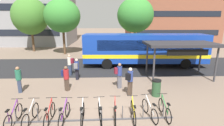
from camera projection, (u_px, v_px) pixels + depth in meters
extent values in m
plane|color=#7A6656|center=(108.00, 113.00, 8.54)|extent=(200.00, 200.00, 0.00)
cube|color=#232326|center=(107.00, 66.00, 17.34)|extent=(80.00, 7.20, 0.01)
cube|color=#14389E|center=(145.00, 48.00, 17.03)|extent=(12.09, 3.03, 2.70)
cube|color=yellow|center=(144.00, 54.00, 17.18)|extent=(12.11, 3.05, 0.36)
cube|color=black|center=(90.00, 36.00, 16.78)|extent=(1.09, 2.33, 0.40)
cube|color=black|center=(85.00, 45.00, 16.99)|extent=(0.17, 2.19, 1.40)
cube|color=black|center=(150.00, 46.00, 15.72)|extent=(9.83, 0.46, 0.97)
cube|color=black|center=(145.00, 42.00, 18.14)|extent=(9.83, 0.46, 0.97)
cylinder|color=black|center=(107.00, 64.00, 16.25)|extent=(1.01, 0.34, 1.00)
cylinder|color=black|center=(108.00, 58.00, 18.49)|extent=(1.01, 0.34, 1.00)
cylinder|color=black|center=(185.00, 64.00, 16.21)|extent=(1.01, 0.34, 1.00)
cylinder|color=black|center=(176.00, 59.00, 18.46)|extent=(1.01, 0.34, 1.00)
cube|color=#47474C|center=(92.00, 120.00, 7.86)|extent=(7.66, 0.24, 0.06)
cylinder|color=#47474C|center=(16.00, 116.00, 7.60)|extent=(0.04, 0.04, 0.70)
cylinder|color=#47474C|center=(38.00, 115.00, 7.65)|extent=(0.04, 0.04, 0.70)
cylinder|color=#47474C|center=(59.00, 115.00, 7.70)|extent=(0.04, 0.04, 0.70)
cylinder|color=#47474C|center=(81.00, 114.00, 7.76)|extent=(0.04, 0.04, 0.70)
cylinder|color=#47474C|center=(102.00, 113.00, 7.81)|extent=(0.04, 0.04, 0.70)
cylinder|color=#47474C|center=(123.00, 113.00, 7.86)|extent=(0.04, 0.04, 0.70)
cylinder|color=#47474C|center=(143.00, 112.00, 7.92)|extent=(0.04, 0.04, 0.70)
cylinder|color=#47474C|center=(163.00, 112.00, 7.97)|extent=(0.04, 0.04, 0.70)
torus|color=black|center=(19.00, 111.00, 8.03)|extent=(0.08, 0.71, 0.70)
torus|color=black|center=(8.00, 124.00, 7.04)|extent=(0.08, 0.71, 0.70)
cube|color=#702893|center=(13.00, 110.00, 7.48)|extent=(0.07, 0.92, 0.58)
cylinder|color=#702893|center=(8.00, 116.00, 7.07)|extent=(0.03, 0.03, 0.55)
cube|color=black|center=(7.00, 111.00, 7.01)|extent=(0.11, 0.22, 0.05)
cylinder|color=#702893|center=(18.00, 105.00, 7.93)|extent=(0.03, 0.03, 0.65)
cylinder|color=black|center=(17.00, 99.00, 7.86)|extent=(0.52, 0.05, 0.03)
torus|color=black|center=(35.00, 110.00, 8.10)|extent=(0.06, 0.70, 0.70)
torus|color=black|center=(25.00, 122.00, 7.11)|extent=(0.06, 0.70, 0.70)
cube|color=silver|center=(30.00, 109.00, 7.55)|extent=(0.05, 0.92, 0.58)
cylinder|color=silver|center=(26.00, 115.00, 7.15)|extent=(0.03, 0.03, 0.55)
cube|color=black|center=(25.00, 110.00, 7.08)|extent=(0.10, 0.22, 0.05)
cylinder|color=silver|center=(35.00, 104.00, 8.01)|extent=(0.03, 0.03, 0.65)
cylinder|color=black|center=(34.00, 98.00, 7.93)|extent=(0.52, 0.04, 0.03)
torus|color=black|center=(53.00, 110.00, 8.14)|extent=(0.06, 0.70, 0.70)
torus|color=black|center=(46.00, 122.00, 7.16)|extent=(0.06, 0.70, 0.70)
cube|color=red|center=(49.00, 109.00, 7.59)|extent=(0.06, 0.92, 0.58)
cylinder|color=red|center=(46.00, 115.00, 7.19)|extent=(0.03, 0.03, 0.55)
cube|color=black|center=(46.00, 109.00, 7.13)|extent=(0.11, 0.22, 0.05)
cylinder|color=red|center=(52.00, 104.00, 8.05)|extent=(0.03, 0.03, 0.65)
cylinder|color=black|center=(52.00, 98.00, 7.97)|extent=(0.52, 0.04, 0.03)
torus|color=black|center=(68.00, 109.00, 8.16)|extent=(0.09, 0.71, 0.70)
torus|color=black|center=(61.00, 122.00, 7.17)|extent=(0.09, 0.71, 0.70)
cube|color=#702893|center=(64.00, 109.00, 7.60)|extent=(0.09, 0.92, 0.58)
cylinder|color=#702893|center=(61.00, 115.00, 7.20)|extent=(0.03, 0.03, 0.55)
cube|color=black|center=(61.00, 109.00, 7.14)|extent=(0.11, 0.23, 0.05)
cylinder|color=#702893|center=(67.00, 104.00, 8.06)|extent=(0.03, 0.03, 0.65)
cylinder|color=black|center=(67.00, 98.00, 7.98)|extent=(0.52, 0.06, 0.03)
torus|color=black|center=(83.00, 109.00, 8.18)|extent=(0.08, 0.71, 0.70)
torus|color=black|center=(82.00, 121.00, 7.20)|extent=(0.08, 0.71, 0.70)
cube|color=#B7BABF|center=(82.00, 108.00, 7.63)|extent=(0.08, 0.92, 0.58)
cylinder|color=#B7BABF|center=(82.00, 114.00, 7.23)|extent=(0.03, 0.03, 0.55)
cube|color=black|center=(81.00, 109.00, 7.17)|extent=(0.11, 0.22, 0.05)
cylinder|color=#B7BABF|center=(83.00, 103.00, 8.09)|extent=(0.03, 0.03, 0.65)
cylinder|color=black|center=(83.00, 97.00, 8.01)|extent=(0.52, 0.05, 0.03)
torus|color=black|center=(99.00, 109.00, 8.22)|extent=(0.13, 0.70, 0.70)
torus|color=black|center=(101.00, 121.00, 7.24)|extent=(0.13, 0.70, 0.70)
cube|color=silver|center=(100.00, 108.00, 7.67)|extent=(0.14, 0.92, 0.58)
cylinder|color=silver|center=(101.00, 114.00, 7.27)|extent=(0.03, 0.03, 0.55)
cube|color=black|center=(101.00, 108.00, 7.21)|extent=(0.13, 0.23, 0.05)
cylinder|color=silver|center=(99.00, 103.00, 8.13)|extent=(0.04, 0.04, 0.65)
cylinder|color=black|center=(99.00, 97.00, 8.05)|extent=(0.52, 0.09, 0.03)
torus|color=black|center=(115.00, 108.00, 8.32)|extent=(0.07, 0.71, 0.70)
torus|color=black|center=(115.00, 119.00, 7.33)|extent=(0.07, 0.71, 0.70)
cube|color=red|center=(115.00, 107.00, 7.77)|extent=(0.06, 0.92, 0.58)
cylinder|color=red|center=(115.00, 113.00, 7.36)|extent=(0.03, 0.03, 0.55)
cube|color=black|center=(115.00, 107.00, 7.30)|extent=(0.11, 0.22, 0.05)
cylinder|color=red|center=(115.00, 102.00, 8.22)|extent=(0.03, 0.03, 0.65)
cylinder|color=black|center=(115.00, 96.00, 8.15)|extent=(0.52, 0.05, 0.03)
torus|color=black|center=(132.00, 107.00, 8.35)|extent=(0.06, 0.70, 0.70)
torus|color=black|center=(135.00, 119.00, 7.36)|extent=(0.06, 0.70, 0.70)
cube|color=yellow|center=(133.00, 106.00, 7.80)|extent=(0.06, 0.92, 0.58)
cylinder|color=yellow|center=(135.00, 112.00, 7.40)|extent=(0.03, 0.03, 0.55)
cube|color=black|center=(135.00, 107.00, 7.33)|extent=(0.11, 0.22, 0.05)
cylinder|color=yellow|center=(132.00, 102.00, 8.26)|extent=(0.03, 0.03, 0.65)
cylinder|color=black|center=(132.00, 96.00, 8.18)|extent=(0.52, 0.04, 0.03)
torus|color=black|center=(145.00, 106.00, 8.51)|extent=(0.18, 0.70, 0.70)
torus|color=black|center=(155.00, 117.00, 7.55)|extent=(0.18, 0.70, 0.70)
cube|color=silver|center=(150.00, 105.00, 7.97)|extent=(0.21, 0.91, 0.58)
cylinder|color=silver|center=(154.00, 110.00, 7.58)|extent=(0.04, 0.04, 0.55)
cube|color=black|center=(154.00, 105.00, 7.51)|extent=(0.14, 0.23, 0.05)
cylinder|color=silver|center=(146.00, 100.00, 8.42)|extent=(0.04, 0.04, 0.65)
cylinder|color=black|center=(146.00, 94.00, 8.34)|extent=(0.52, 0.13, 0.03)
torus|color=black|center=(161.00, 105.00, 8.58)|extent=(0.05, 0.70, 0.70)
torus|color=black|center=(168.00, 116.00, 7.59)|extent=(0.05, 0.70, 0.70)
cube|color=#1E7F38|center=(165.00, 104.00, 8.03)|extent=(0.04, 0.92, 0.58)
cylinder|color=#1E7F38|center=(168.00, 110.00, 7.62)|extent=(0.03, 0.03, 0.55)
cube|color=black|center=(169.00, 104.00, 7.56)|extent=(0.10, 0.22, 0.05)
cylinder|color=#1E7F38|center=(162.00, 100.00, 8.48)|extent=(0.03, 0.03, 0.65)
cylinder|color=black|center=(162.00, 94.00, 8.41)|extent=(0.52, 0.03, 0.03)
cylinder|color=#38383D|center=(154.00, 65.00, 12.46)|extent=(0.14, 0.14, 2.63)
cylinder|color=#38383D|center=(216.00, 65.00, 12.60)|extent=(0.14, 0.14, 2.63)
cylinder|color=#38383D|center=(147.00, 59.00, 14.61)|extent=(0.14, 0.14, 2.63)
cylinder|color=#38383D|center=(200.00, 58.00, 14.75)|extent=(0.14, 0.14, 2.63)
cube|color=#28282D|center=(181.00, 44.00, 13.26)|extent=(5.46, 3.05, 0.20)
cube|color=black|center=(188.00, 52.00, 12.15)|extent=(2.97, 0.09, 0.44)
cube|color=#47382D|center=(130.00, 88.00, 10.46)|extent=(0.32, 0.33, 0.92)
cylinder|color=navy|center=(130.00, 76.00, 10.27)|extent=(0.48, 0.48, 0.62)
sphere|color=beige|center=(130.00, 69.00, 10.17)|extent=(0.22, 0.22, 0.22)
cube|color=black|center=(128.00, 77.00, 10.06)|extent=(0.33, 0.31, 0.40)
cube|color=#2D3851|center=(70.00, 70.00, 14.32)|extent=(0.30, 0.26, 0.91)
cylinder|color=beige|center=(69.00, 61.00, 14.14)|extent=(0.42, 0.42, 0.65)
sphere|color=tan|center=(69.00, 56.00, 14.03)|extent=(0.22, 0.22, 0.22)
cube|color=maroon|center=(72.00, 61.00, 14.07)|extent=(0.25, 0.32, 0.40)
cube|color=#47382D|center=(67.00, 85.00, 11.16)|extent=(0.33, 0.32, 0.81)
cylinder|color=maroon|center=(66.00, 74.00, 10.99)|extent=(0.48, 0.48, 0.64)
sphere|color=brown|center=(66.00, 68.00, 10.88)|extent=(0.22, 0.22, 0.22)
cube|color=navy|center=(64.00, 73.00, 11.13)|extent=(0.32, 0.33, 0.40)
cube|color=black|center=(77.00, 74.00, 13.30)|extent=(0.23, 0.28, 0.82)
cylinder|color=navy|center=(77.00, 65.00, 13.12)|extent=(0.37, 0.37, 0.63)
sphere|color=beige|center=(76.00, 60.00, 13.02)|extent=(0.22, 0.22, 0.22)
cube|color=slate|center=(76.00, 66.00, 12.86)|extent=(0.30, 0.21, 0.40)
cube|color=#565660|center=(119.00, 82.00, 11.58)|extent=(0.30, 0.26, 0.91)
cylinder|color=navy|center=(120.00, 71.00, 11.39)|extent=(0.41, 0.41, 0.63)
sphere|color=#936B4C|center=(120.00, 65.00, 11.29)|extent=(0.22, 0.22, 0.22)
cube|color=maroon|center=(116.00, 71.00, 11.32)|extent=(0.24, 0.31, 0.40)
cube|color=#2D3851|center=(20.00, 86.00, 10.88)|extent=(0.27, 0.31, 0.86)
cylinder|color=#23664C|center=(18.00, 75.00, 10.70)|extent=(0.43, 0.43, 0.63)
sphere|color=#936B4C|center=(17.00, 68.00, 10.59)|extent=(0.22, 0.22, 0.22)
cube|color=navy|center=(19.00, 73.00, 10.92)|extent=(0.32, 0.26, 0.40)
cylinder|color=#284C2D|center=(156.00, 88.00, 10.37)|extent=(0.52, 0.52, 0.95)
cylinder|color=black|center=(157.00, 80.00, 10.24)|extent=(0.55, 0.55, 0.08)
cylinder|color=brown|center=(134.00, 42.00, 23.65)|extent=(0.32, 0.32, 3.25)
ellipsoid|color=#388433|center=(135.00, 15.00, 22.79)|extent=(4.84, 4.84, 4.61)
cylinder|color=brown|center=(64.00, 42.00, 23.16)|extent=(0.32, 0.32, 3.26)
ellipsoid|color=#388433|center=(62.00, 16.00, 22.32)|extent=(4.67, 4.67, 4.34)
cylinder|color=brown|center=(33.00, 42.00, 25.46)|extent=(0.32, 0.32, 2.87)
ellipsoid|color=#427A2D|center=(30.00, 16.00, 24.57)|extent=(5.05, 5.05, 5.28)
cube|color=black|center=(10.00, 33.00, 28.80)|extent=(16.59, 0.06, 1.10)
cube|color=black|center=(6.00, 7.00, 27.80)|extent=(16.59, 0.06, 1.10)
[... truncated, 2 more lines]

